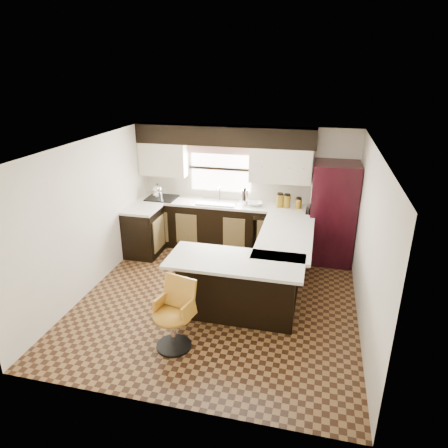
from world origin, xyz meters
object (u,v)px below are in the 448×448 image
(peninsula_long, at_px, (281,262))
(peninsula_return, at_px, (238,288))
(refrigerator, at_px, (333,213))
(bar_chair, at_px, (172,316))

(peninsula_long, distance_m, peninsula_return, 1.11)
(peninsula_return, bearing_deg, refrigerator, 59.15)
(peninsula_return, distance_m, bar_chair, 1.12)
(peninsula_long, xyz_separation_m, peninsula_return, (-0.53, -0.97, 0.00))
(peninsula_return, relative_size, refrigerator, 0.89)
(peninsula_long, bearing_deg, refrigerator, 57.19)
(refrigerator, xyz_separation_m, bar_chair, (-1.96, -3.09, -0.46))
(refrigerator, height_order, bar_chair, refrigerator)
(peninsula_return, distance_m, refrigerator, 2.59)
(peninsula_return, xyz_separation_m, bar_chair, (-0.66, -0.90, 0.02))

